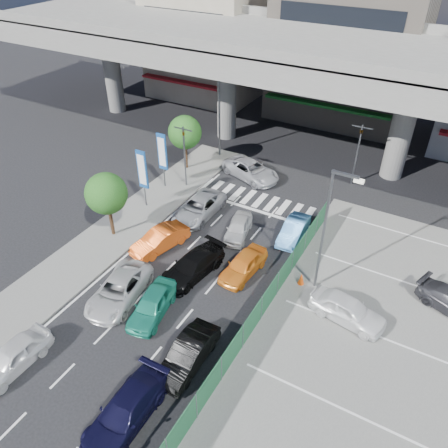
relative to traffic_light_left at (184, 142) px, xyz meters
The scene contains 29 objects.
ground 14.07m from the traffic_light_left, 62.68° to the right, with size 120.00×120.00×0.00m, color black.
parking_lot 20.28m from the traffic_light_left, 30.17° to the right, with size 12.00×28.00×0.06m, color #60605E.
sidewalk_left 8.93m from the traffic_light_left, 95.71° to the right, with size 4.00×30.00×0.12m, color #60605E.
fence_run 16.20m from the traffic_light_left, 43.73° to the right, with size 0.16×22.00×1.80m, color #1E5733, non-canonical shape.
expressway 12.72m from the traffic_light_left, 58.20° to the left, with size 64.00×14.00×10.75m.
building_west 22.39m from the traffic_light_left, 116.14° to the left, with size 12.00×10.90×13.00m.
building_center 22.15m from the traffic_light_left, 73.53° to the left, with size 14.00×10.90×15.00m.
traffic_light_left is the anchor object (origin of this frame).
traffic_light_right 13.63m from the traffic_light_left, 30.89° to the left, with size 1.60×1.24×5.20m.
street_lamp_right 14.68m from the traffic_light_left, 24.16° to the right, with size 1.65×0.22×8.00m.
street_lamp_left 6.06m from the traffic_light_left, 91.20° to the left, with size 1.65×0.22×8.00m.
signboard_near 4.22m from the traffic_light_left, 104.02° to the right, with size 0.80×0.14×4.70m.
signboard_far 1.93m from the traffic_light_left, 144.30° to the right, with size 0.80×0.14×4.70m.
tree_near 8.06m from the traffic_light_left, 95.71° to the right, with size 2.80×2.80×4.80m.
tree_far 3.02m from the traffic_light_left, 122.62° to the left, with size 2.80×2.80×4.80m.
van_white_back_left 19.09m from the traffic_light_left, 83.45° to the right, with size 1.63×4.05×1.38m, color white.
minivan_navy_back 20.48m from the traffic_light_left, 64.10° to the right, with size 1.93×4.76×1.38m, color black.
sedan_white_mid_left 13.44m from the traffic_light_left, 73.81° to the right, with size 2.29×4.97×1.38m, color silver.
taxi_teal_mid 14.26m from the traffic_light_left, 64.35° to the right, with size 1.63×4.05×1.38m, color #1E8C72.
hatch_black_mid_right 17.53m from the traffic_light_left, 56.24° to the right, with size 1.46×4.19×1.38m, color black.
taxi_orange_left 8.75m from the traffic_light_left, 68.81° to the right, with size 1.46×4.19×1.38m, color #EC5716.
sedan_black_mid 11.17m from the traffic_light_left, 54.39° to the right, with size 1.93×4.76×1.38m, color black.
taxi_orange_right 11.82m from the traffic_light_left, 38.46° to the right, with size 1.59×3.96×1.35m, color orange.
wagon_silver_front_left 5.45m from the traffic_light_left, 44.00° to the right, with size 2.29×4.97×1.38m, color #989A9F.
sedan_white_front_mid 8.43m from the traffic_light_left, 28.96° to the right, with size 1.46×3.64×1.24m, color silver.
kei_truck_front_right 10.97m from the traffic_light_left, 11.78° to the right, with size 1.35×3.86×1.27m, color #58A4F5.
crossing_wagon_silver 6.40m from the traffic_light_left, 43.81° to the left, with size 2.38×5.17×1.44m, color #AEAFB6.
parked_sedan_white 17.65m from the traffic_light_left, 26.10° to the right, with size 1.71×4.24×1.44m, color white.
traffic_cone 14.31m from the traffic_light_left, 26.68° to the right, with size 0.40×0.40×0.78m, color #D4450B.
Camera 1 is at (11.60, -13.31, 18.61)m, focal length 35.00 mm.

